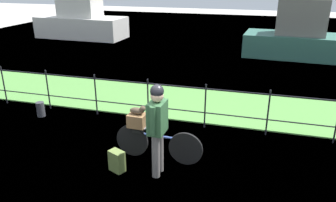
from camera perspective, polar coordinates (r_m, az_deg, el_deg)
ground_plane at (r=6.12m, az=-4.08°, el=-12.32°), size 60.00×60.00×0.00m
grass_strip at (r=9.18m, az=3.56°, el=-0.34°), size 27.00×2.40×0.03m
harbor_water at (r=15.66m, az=9.18°, el=8.45°), size 30.00×30.00×0.00m
iron_fence at (r=7.71m, az=1.38°, el=0.17°), size 18.04×0.04×1.06m
bicycle_main at (r=6.35m, az=-1.86°, el=-7.31°), size 1.73×0.17×0.65m
wooden_crate at (r=6.29m, az=-5.33°, el=-3.30°), size 0.33×0.30×0.25m
terrier_dog at (r=6.20m, az=-5.18°, el=-1.63°), size 0.32×0.15×0.18m
cyclist_person at (r=5.62m, az=-1.84°, el=-3.75°), size 0.27×0.54×1.68m
backpack_on_paving at (r=6.14m, az=-8.80°, el=-10.19°), size 0.33×0.28×0.40m
mooring_bollard at (r=8.89m, az=-21.12°, el=-1.33°), size 0.20×0.20×0.37m
moored_boat_near at (r=15.31m, az=21.66°, el=10.28°), size 4.56×2.29×4.02m
moored_boat_mid at (r=19.45m, az=-14.73°, el=12.99°), size 4.95×2.13×3.88m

